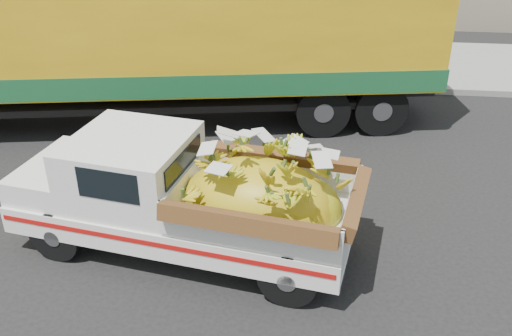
# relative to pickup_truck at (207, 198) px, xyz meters

# --- Properties ---
(ground) EXTENTS (100.00, 100.00, 0.00)m
(ground) POSITION_rel_pickup_truck_xyz_m (-1.55, -0.14, -0.90)
(ground) COLOR black
(ground) RESTS_ON ground
(curb) EXTENTS (60.00, 0.25, 0.15)m
(curb) POSITION_rel_pickup_truck_xyz_m (-1.55, 7.01, -0.83)
(curb) COLOR gray
(curb) RESTS_ON ground
(sidewalk) EXTENTS (60.00, 4.00, 0.14)m
(sidewalk) POSITION_rel_pickup_truck_xyz_m (-1.55, 9.11, -0.83)
(sidewalk) COLOR gray
(sidewalk) RESTS_ON ground
(pickup_truck) EXTENTS (5.01, 2.53, 1.68)m
(pickup_truck) POSITION_rel_pickup_truck_xyz_m (0.00, 0.00, 0.00)
(pickup_truck) COLOR black
(pickup_truck) RESTS_ON ground
(semi_trailer) EXTENTS (12.08, 4.63, 3.80)m
(semi_trailer) POSITION_rel_pickup_truck_xyz_m (-2.04, 4.57, 1.22)
(semi_trailer) COLOR black
(semi_trailer) RESTS_ON ground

